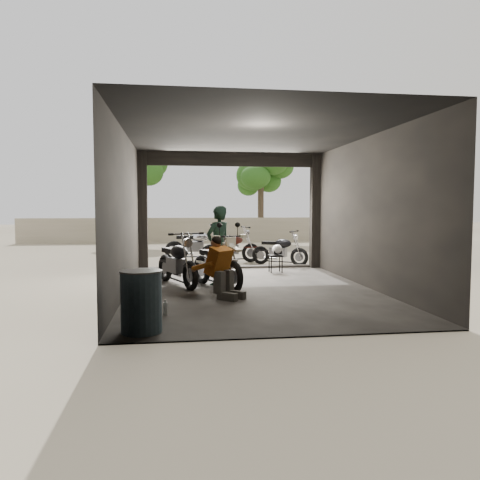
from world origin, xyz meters
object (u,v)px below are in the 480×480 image
object	(u,v)px
rider	(218,246)
outside_bike_c	(280,248)
outside_bike_a	(196,242)
sign_post	(336,208)
main_bike	(217,261)
oil_drum	(141,303)
helmet	(277,250)
left_bike	(177,259)
outside_bike_b	(231,245)
stool	(276,258)
mechanic	(224,269)

from	to	relation	value
rider	outside_bike_c	bearing A→B (deg)	-160.41
outside_bike_a	sign_post	xyz separation A→B (m)	(4.35, -0.85, 1.09)
main_bike	sign_post	world-z (taller)	sign_post
sign_post	oil_drum	bearing A→B (deg)	-149.96
outside_bike_a	helmet	distance (m)	3.66
outside_bike_c	left_bike	bearing A→B (deg)	171.10
outside_bike_a	outside_bike_b	size ratio (longest dim) A/B	1.06
oil_drum	outside_bike_c	bearing A→B (deg)	63.48
rider	stool	size ratio (longest dim) A/B	3.69
outside_bike_c	sign_post	xyz separation A→B (m)	(1.97, 0.73, 1.17)
rider	oil_drum	distance (m)	4.08
main_bike	outside_bike_a	bearing A→B (deg)	67.11
left_bike	mechanic	size ratio (longest dim) A/B	1.55
main_bike	helmet	world-z (taller)	main_bike
mechanic	sign_post	distance (m)	7.03
outside_bike_a	oil_drum	world-z (taller)	outside_bike_a
outside_bike_b	outside_bike_c	bearing A→B (deg)	-130.59
stool	oil_drum	size ratio (longest dim) A/B	0.55
rider	sign_post	bearing A→B (deg)	-173.07
main_bike	sign_post	xyz separation A→B (m)	(4.16, 4.39, 1.10)
oil_drum	sign_post	xyz separation A→B (m)	(5.49, 7.80, 1.26)
outside_bike_c	rider	xyz separation A→B (m)	(-2.12, -3.26, 0.36)
rider	oil_drum	xyz separation A→B (m)	(-1.41, -3.80, -0.45)
outside_bike_c	oil_drum	world-z (taller)	outside_bike_c
stool	oil_drum	world-z (taller)	oil_drum
outside_bike_c	outside_bike_a	bearing A→B (deg)	90.60
helmet	oil_drum	world-z (taller)	oil_drum
mechanic	stool	xyz separation A→B (m)	(1.71, 3.30, -0.17)
stool	rider	bearing A→B (deg)	-134.04
left_bike	helmet	size ratio (longest dim) A/B	6.01
left_bike	stool	distance (m)	3.08
outside_bike_b	oil_drum	bearing A→B (deg)	152.23
left_bike	outside_bike_a	distance (m)	4.86
outside_bike_a	outside_bike_c	bearing A→B (deg)	-114.51
left_bike	outside_bike_c	xyz separation A→B (m)	(3.02, 3.24, -0.08)
outside_bike_a	outside_bike_c	world-z (taller)	outside_bike_a
outside_bike_c	stool	distance (m)	1.62
mechanic	helmet	world-z (taller)	mechanic
main_bike	left_bike	xyz separation A→B (m)	(-0.83, 0.42, 0.01)
left_bike	oil_drum	size ratio (longest dim) A/B	2.06
outside_bike_a	stool	xyz separation A→B (m)	(1.92, -3.12, -0.20)
left_bike	oil_drum	world-z (taller)	left_bike
oil_drum	mechanic	bearing A→B (deg)	58.57
helmet	oil_drum	distance (m)	6.39
outside_bike_c	rider	world-z (taller)	rider
main_bike	outside_bike_c	distance (m)	4.26
main_bike	stool	world-z (taller)	main_bike
left_bike	rider	distance (m)	0.95
main_bike	outside_bike_a	world-z (taller)	outside_bike_a
mechanic	helmet	bearing A→B (deg)	18.65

